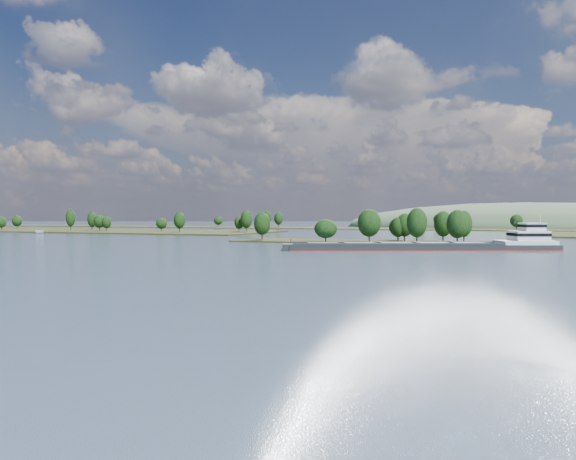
% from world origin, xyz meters
% --- Properties ---
extents(ground, '(1800.00, 1800.00, 0.00)m').
position_xyz_m(ground, '(0.00, 120.00, 0.00)').
color(ground, '#314455').
rests_on(ground, ground).
extents(tree_island, '(100.00, 31.46, 13.93)m').
position_xyz_m(tree_island, '(6.94, 178.58, 4.03)').
color(tree_island, black).
rests_on(tree_island, ground).
extents(left_bank, '(300.00, 80.00, 15.56)m').
position_xyz_m(left_bank, '(-228.72, 260.03, 0.91)').
color(left_bank, black).
rests_on(left_bank, ground).
extents(back_shoreline, '(900.00, 60.00, 15.20)m').
position_xyz_m(back_shoreline, '(8.05, 399.74, 0.69)').
color(back_shoreline, black).
rests_on(back_shoreline, ground).
extents(hill_west, '(320.00, 160.00, 44.00)m').
position_xyz_m(hill_west, '(60.00, 500.00, 0.00)').
color(hill_west, '#425A3D').
rests_on(hill_west, ground).
extents(cargo_barge, '(80.80, 42.85, 11.35)m').
position_xyz_m(cargo_barge, '(34.55, 144.20, 1.43)').
color(cargo_barge, black).
rests_on(cargo_barge, ground).
extents(motorboat, '(6.32, 2.83, 2.37)m').
position_xyz_m(motorboat, '(-197.37, 210.24, 1.19)').
color(motorboat, silver).
rests_on(motorboat, ground).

